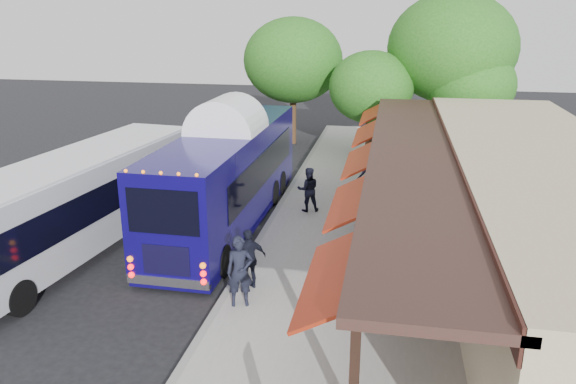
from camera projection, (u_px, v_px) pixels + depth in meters
The scene contains 14 objects.
ground at pixel (220, 305), 14.80m from camera, with size 90.00×90.00×0.00m, color black.
sidewalk at pixel (410, 255), 17.64m from camera, with size 10.00×40.00×0.15m, color #9E9B93.
curb at pixel (258, 244), 18.51m from camera, with size 0.20×40.00×0.16m, color gray.
station_shelter at pixel (532, 209), 16.51m from camera, with size 8.15×20.00×3.60m.
coach_bus at pixel (228, 171), 19.99m from camera, with size 2.60×11.50×3.66m.
city_bus at pixel (76, 200), 17.75m from camera, with size 3.71×11.58×3.06m.
ped_a at pixel (240, 271), 14.24m from camera, with size 0.69×0.45×1.88m, color black.
ped_b at pixel (308, 189), 21.08m from camera, with size 0.82×0.64×1.70m, color black.
ped_c at pixel (249, 259), 15.15m from camera, with size 1.00×0.42×1.71m, color black.
ped_d at pixel (369, 175), 23.02m from camera, with size 1.05×0.60×1.63m, color black.
tree_left at pixel (371, 87), 28.57m from camera, with size 4.32×4.32×5.54m.
tree_mid at pixel (452, 48), 28.58m from camera, with size 6.54×6.54×8.37m.
tree_right at pixel (469, 85), 28.13m from camera, with size 4.52×4.52×5.79m.
tree_far at pixel (293, 60), 31.43m from camera, with size 5.57×5.57×7.13m.
Camera 1 is at (4.18, -12.61, 7.39)m, focal length 35.00 mm.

